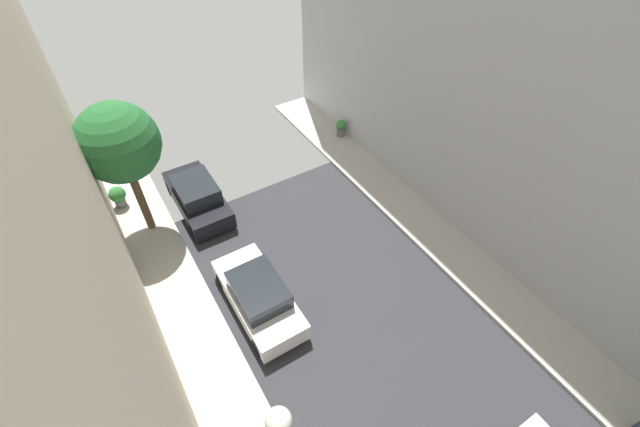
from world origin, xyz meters
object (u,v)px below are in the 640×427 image
at_px(parked_car_left_3, 259,296).
at_px(potted_plant_1, 118,196).
at_px(street_tree_0, 118,144).
at_px(potted_plant_5, 341,127).
at_px(parked_car_left_4, 197,196).

height_order(parked_car_left_3, potted_plant_1, parked_car_left_3).
relative_size(parked_car_left_3, potted_plant_1, 4.18).
relative_size(street_tree_0, potted_plant_1, 5.69).
bearing_deg(parked_car_left_3, potted_plant_1, 110.32).
bearing_deg(potted_plant_5, street_tree_0, -172.52).
distance_m(parked_car_left_4, potted_plant_1, 3.47).
bearing_deg(parked_car_left_4, potted_plant_5, 8.69).
xyz_separation_m(parked_car_left_4, street_tree_0, (-2.17, -0.10, 3.65)).
relative_size(parked_car_left_4, potted_plant_1, 4.18).
bearing_deg(potted_plant_1, parked_car_left_4, -32.50).
relative_size(parked_car_left_3, parked_car_left_4, 1.00).
bearing_deg(parked_car_left_3, potted_plant_5, 41.24).
relative_size(potted_plant_1, potted_plant_5, 1.10).
xyz_separation_m(parked_car_left_3, parked_car_left_4, (0.00, 6.04, 0.00)).
xyz_separation_m(parked_car_left_4, potted_plant_5, (8.34, 1.27, -0.09)).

